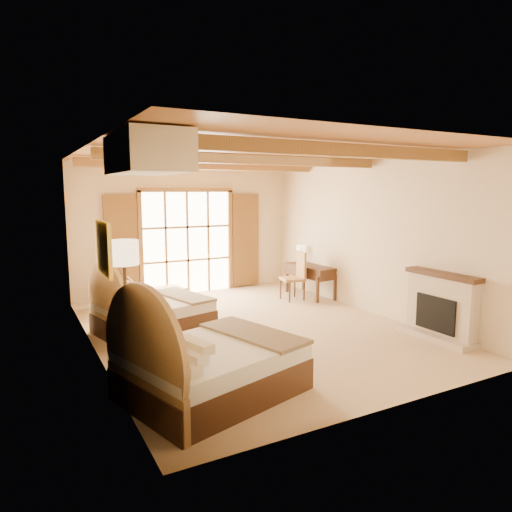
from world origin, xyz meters
TOP-DOWN VIEW (x-y plane):
  - floor at (0.00, 0.00)m, footprint 7.00×7.00m
  - wall_back at (0.00, 3.50)m, footprint 5.50×0.00m
  - wall_left at (-2.75, 0.00)m, footprint 0.00×7.00m
  - wall_right at (2.75, 0.00)m, footprint 0.00×7.00m
  - ceiling at (0.00, 0.00)m, footprint 7.00×7.00m
  - ceiling_beams at (0.00, 0.00)m, footprint 5.39×4.60m
  - french_doors at (0.00, 3.44)m, footprint 3.95×0.08m
  - fireplace at (2.60, -2.00)m, footprint 0.46×1.40m
  - painting at (-2.70, -0.75)m, footprint 0.06×0.95m
  - canopy_valance at (-2.40, -2.00)m, footprint 0.70×1.40m
  - bed_near at (-1.85, -2.17)m, footprint 2.46×2.06m
  - bed_far at (-1.77, 0.73)m, footprint 2.16×1.79m
  - nightstand at (-2.43, -0.99)m, footprint 0.52×0.52m
  - floor_lamp at (-2.50, -1.04)m, footprint 0.40×0.40m
  - armchair at (-1.92, 2.74)m, footprint 0.72×0.74m
  - ottoman at (-0.86, 2.29)m, footprint 0.70×0.70m
  - desk at (2.48, 1.70)m, footprint 0.72×1.44m
  - desk_chair at (1.91, 1.58)m, footprint 0.59×0.59m
  - desk_lamp at (2.56, 2.25)m, footprint 0.22×0.22m

SIDE VIEW (x-z plane):
  - floor at x=0.00m, z-range 0.00..0.00m
  - ottoman at x=-0.86m, z-range 0.00..0.43m
  - nightstand at x=-2.43m, z-range 0.00..0.54m
  - armchair at x=-1.92m, z-range 0.00..0.65m
  - desk_chair at x=1.91m, z-range -0.21..0.92m
  - bed_far at x=-1.77m, z-range -0.24..0.98m
  - desk at x=2.48m, z-range 0.03..0.78m
  - bed_near at x=-1.85m, z-range -0.27..1.09m
  - fireplace at x=2.60m, z-range -0.07..1.09m
  - desk_lamp at x=2.56m, z-range 0.86..1.29m
  - french_doors at x=0.00m, z-range -0.05..2.55m
  - floor_lamp at x=-2.50m, z-range 0.66..2.53m
  - wall_back at x=0.00m, z-range -1.15..4.35m
  - wall_left at x=-2.75m, z-range -1.90..5.10m
  - wall_right at x=2.75m, z-range -1.90..5.10m
  - painting at x=-2.70m, z-range 1.38..2.12m
  - canopy_valance at x=-2.40m, z-range 2.73..3.18m
  - ceiling_beams at x=0.00m, z-range 2.99..3.17m
  - ceiling at x=0.00m, z-range 3.20..3.20m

